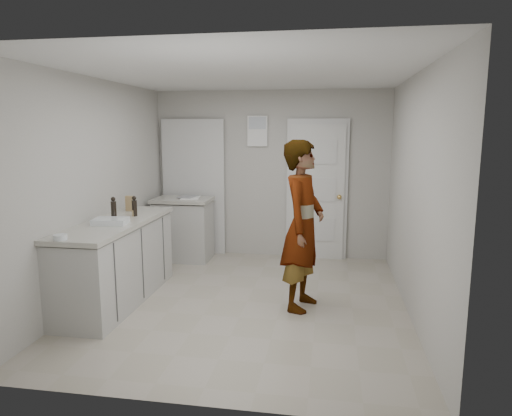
% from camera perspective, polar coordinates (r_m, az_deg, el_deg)
% --- Properties ---
extents(ground, '(4.00, 4.00, 0.00)m').
position_cam_1_polar(ground, '(5.27, -1.12, -11.62)').
color(ground, '#A39B88').
rests_on(ground, ground).
extents(room_shell, '(4.00, 4.00, 4.00)m').
position_cam_1_polar(room_shell, '(6.92, 0.36, 2.32)').
color(room_shell, '#AEAAA4').
rests_on(room_shell, ground).
extents(main_counter, '(0.64, 1.96, 0.93)m').
position_cam_1_polar(main_counter, '(5.40, -16.97, -6.75)').
color(main_counter, '#B8B7B3').
rests_on(main_counter, ground).
extents(side_counter, '(0.84, 0.61, 0.93)m').
position_cam_1_polar(side_counter, '(6.89, -9.06, -2.87)').
color(side_counter, '#B8B7B3').
rests_on(side_counter, ground).
extents(person, '(0.58, 0.75, 1.82)m').
position_cam_1_polar(person, '(4.89, 5.88, -2.21)').
color(person, silver).
rests_on(person, ground).
extents(cake_mix_box, '(0.12, 0.06, 0.19)m').
position_cam_1_polar(cake_mix_box, '(5.86, -15.42, 0.55)').
color(cake_mix_box, '#A28351').
rests_on(cake_mix_box, main_counter).
extents(spice_jar, '(0.05, 0.05, 0.07)m').
position_cam_1_polar(spice_jar, '(5.50, -15.00, -0.62)').
color(spice_jar, tan).
rests_on(spice_jar, main_counter).
extents(oil_cruet_a, '(0.06, 0.06, 0.24)m').
position_cam_1_polar(oil_cruet_a, '(5.49, -14.96, 0.18)').
color(oil_cruet_a, black).
rests_on(oil_cruet_a, main_counter).
extents(oil_cruet_b, '(0.06, 0.06, 0.27)m').
position_cam_1_polar(oil_cruet_b, '(5.27, -17.37, -0.16)').
color(oil_cruet_b, black).
rests_on(oil_cruet_b, main_counter).
extents(baking_dish, '(0.38, 0.29, 0.06)m').
position_cam_1_polar(baking_dish, '(5.12, -17.72, -1.61)').
color(baking_dish, silver).
rests_on(baking_dish, main_counter).
extents(egg_bowl, '(0.13, 0.13, 0.05)m').
position_cam_1_polar(egg_bowl, '(4.55, -23.29, -3.38)').
color(egg_bowl, silver).
rests_on(egg_bowl, main_counter).
extents(papers, '(0.31, 0.37, 0.01)m').
position_cam_1_polar(papers, '(6.78, -8.21, 1.26)').
color(papers, white).
rests_on(papers, side_counter).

